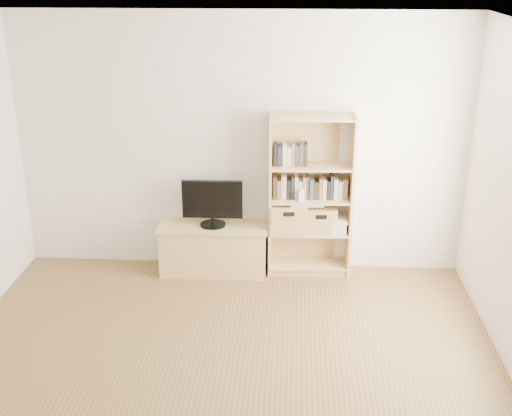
# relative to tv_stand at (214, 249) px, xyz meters

# --- Properties ---
(back_wall) EXTENTS (4.50, 0.02, 2.60)m
(back_wall) POSITION_rel_tv_stand_xyz_m (0.27, 0.20, 1.05)
(back_wall) COLOR silver
(back_wall) RESTS_ON floor
(ceiling) EXTENTS (4.50, 5.00, 0.01)m
(ceiling) POSITION_rel_tv_stand_xyz_m (0.27, -2.30, 2.35)
(ceiling) COLOR white
(ceiling) RESTS_ON back_wall
(tv_stand) EXTENTS (1.08, 0.41, 0.49)m
(tv_stand) POSITION_rel_tv_stand_xyz_m (0.00, 0.00, 0.00)
(tv_stand) COLOR tan
(tv_stand) RESTS_ON floor
(bookshelf) EXTENTS (0.84, 0.33, 1.66)m
(bookshelf) POSITION_rel_tv_stand_xyz_m (0.97, 0.05, 0.58)
(bookshelf) COLOR tan
(bookshelf) RESTS_ON floor
(television) EXTENTS (0.60, 0.05, 0.47)m
(television) POSITION_rel_tv_stand_xyz_m (0.00, 0.00, 0.50)
(television) COLOR black
(television) RESTS_ON tv_stand
(books_row_mid) EXTENTS (0.78, 0.18, 0.21)m
(books_row_mid) POSITION_rel_tv_stand_xyz_m (0.97, 0.07, 0.67)
(books_row_mid) COLOR #2C251D
(books_row_mid) RESTS_ON bookshelf
(books_row_upper) EXTENTS (0.35, 0.14, 0.18)m
(books_row_upper) POSITION_rel_tv_stand_xyz_m (0.79, 0.06, 1.00)
(books_row_upper) COLOR #2C251D
(books_row_upper) RESTS_ON bookshelf
(baby_monitor) EXTENTS (0.06, 0.04, 0.11)m
(baby_monitor) POSITION_rel_tv_stand_xyz_m (0.89, -0.04, 0.62)
(baby_monitor) COLOR white
(baby_monitor) RESTS_ON bookshelf
(basket_left) EXTENTS (0.39, 0.33, 0.30)m
(basket_left) POSITION_rel_tv_stand_xyz_m (0.75, 0.04, 0.36)
(basket_left) COLOR #A07B48
(basket_left) RESTS_ON bookshelf
(basket_right) EXTENTS (0.34, 0.29, 0.26)m
(basket_right) POSITION_rel_tv_stand_xyz_m (1.07, 0.05, 0.35)
(basket_right) COLOR #A07B48
(basket_right) RESTS_ON bookshelf
(laptop) EXTENTS (0.34, 0.25, 0.03)m
(laptop) POSITION_rel_tv_stand_xyz_m (0.94, 0.05, 0.52)
(laptop) COLOR silver
(laptop) RESTS_ON basket_left
(magazine_stack) EXTENTS (0.24, 0.31, 0.13)m
(magazine_stack) POSITION_rel_tv_stand_xyz_m (1.26, 0.06, 0.28)
(magazine_stack) COLOR beige
(magazine_stack) RESTS_ON bookshelf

